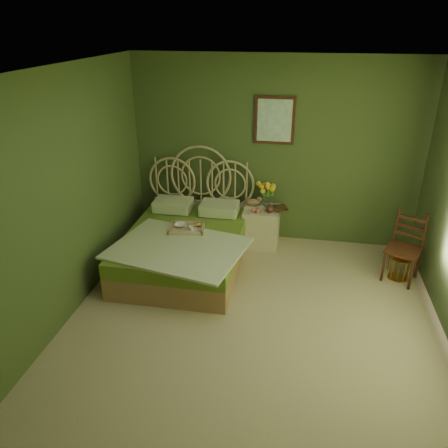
% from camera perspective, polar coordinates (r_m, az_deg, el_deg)
% --- Properties ---
extents(floor, '(4.50, 4.50, 0.00)m').
position_cam_1_polar(floor, '(4.76, 3.61, -13.68)').
color(floor, '#C5AF8E').
rests_on(floor, ground).
extents(ceiling, '(4.50, 4.50, 0.00)m').
position_cam_1_polar(ceiling, '(3.73, 4.76, 19.18)').
color(ceiling, silver).
rests_on(ceiling, wall_back).
extents(wall_back, '(4.00, 0.00, 4.00)m').
position_cam_1_polar(wall_back, '(6.18, 6.60, 9.26)').
color(wall_back, '#475A2F').
rests_on(wall_back, floor).
extents(wall_left, '(0.00, 4.50, 4.50)m').
position_cam_1_polar(wall_left, '(4.70, -20.88, 2.49)').
color(wall_left, '#475A2F').
rests_on(wall_left, floor).
extents(wall_art, '(0.54, 0.04, 0.64)m').
position_cam_1_polar(wall_art, '(6.05, 6.62, 13.30)').
color(wall_art, '#34170E').
rests_on(wall_art, wall_back).
extents(bed, '(1.73, 2.19, 1.35)m').
position_cam_1_polar(bed, '(5.79, -5.04, -2.55)').
color(bed, '#A47752').
rests_on(bed, floor).
extents(nightstand, '(0.50, 0.50, 0.98)m').
position_cam_1_polar(nightstand, '(6.28, 4.97, 0.36)').
color(nightstand, beige).
rests_on(nightstand, floor).
extents(chair, '(0.51, 0.51, 0.88)m').
position_cam_1_polar(chair, '(5.83, 22.41, -2.21)').
color(chair, '#34170E').
rests_on(chair, floor).
extents(birdcage, '(0.25, 0.25, 0.38)m').
position_cam_1_polar(birdcage, '(5.93, 22.01, -4.98)').
color(birdcage, '#DB9346').
rests_on(birdcage, floor).
extents(book_lower, '(0.23, 0.27, 0.02)m').
position_cam_1_polar(book_lower, '(6.19, 6.66, 2.03)').
color(book_lower, '#381E0F').
rests_on(book_lower, nightstand).
extents(book_upper, '(0.21, 0.24, 0.02)m').
position_cam_1_polar(book_upper, '(6.18, 6.66, 2.19)').
color(book_upper, '#472819').
rests_on(book_upper, nightstand).
extents(cereal_bowl, '(0.16, 0.16, 0.04)m').
position_cam_1_polar(cereal_bowl, '(5.73, -5.74, -0.15)').
color(cereal_bowl, white).
rests_on(cereal_bowl, bed).
extents(coffee_cup, '(0.10, 0.10, 0.07)m').
position_cam_1_polar(coffee_cup, '(5.58, -4.27, -0.61)').
color(coffee_cup, white).
rests_on(coffee_cup, bed).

